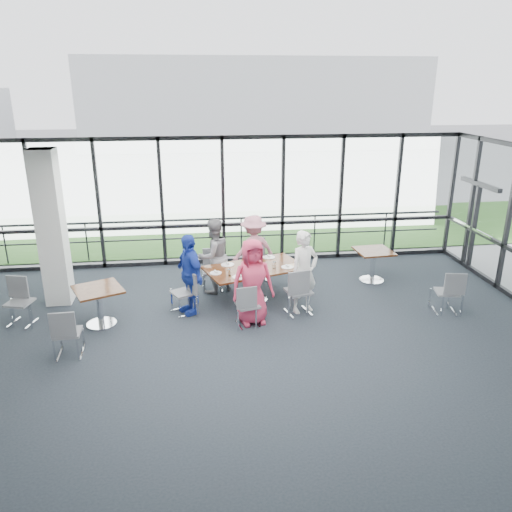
{
  "coord_description": "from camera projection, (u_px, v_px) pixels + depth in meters",
  "views": [
    {
      "loc": [
        -0.73,
        -7.12,
        4.41
      ],
      "look_at": [
        0.47,
        2.24,
        1.1
      ],
      "focal_mm": 35.0,
      "sensor_mm": 36.0,
      "label": 1
    }
  ],
  "objects": [
    {
      "name": "floor",
      "position": [
        245.0,
        365.0,
        8.21
      ],
      "size": [
        12.0,
        10.0,
        0.02
      ],
      "primitive_type": "cube",
      "color": "#1D242C",
      "rests_on": "ground"
    },
    {
      "name": "ceiling",
      "position": [
        244.0,
        171.0,
        7.15
      ],
      "size": [
        12.0,
        10.0,
        0.04
      ],
      "primitive_type": "cube",
      "color": "silver",
      "rests_on": "ground"
    },
    {
      "name": "curtain_wall_back",
      "position": [
        223.0,
        201.0,
        12.36
      ],
      "size": [
        12.0,
        0.1,
        3.2
      ],
      "primitive_type": "cube",
      "color": "white",
      "rests_on": "ground"
    },
    {
      "name": "exit_door",
      "position": [
        474.0,
        228.0,
        12.09
      ],
      "size": [
        0.12,
        1.6,
        2.1
      ],
      "primitive_type": "cube",
      "color": "black",
      "rests_on": "ground"
    },
    {
      "name": "structural_column",
      "position": [
        51.0,
        229.0,
        10.05
      ],
      "size": [
        0.5,
        0.5,
        3.2
      ],
      "primitive_type": "cube",
      "color": "white",
      "rests_on": "ground"
    },
    {
      "name": "apron",
      "position": [
        215.0,
        214.0,
        17.57
      ],
      "size": [
        80.0,
        70.0,
        0.02
      ],
      "primitive_type": "cube",
      "color": "gray",
      "rests_on": "ground"
    },
    {
      "name": "grass_strip",
      "position": [
        218.0,
        229.0,
        15.69
      ],
      "size": [
        80.0,
        5.0,
        0.01
      ],
      "primitive_type": "cube",
      "color": "#28581B",
      "rests_on": "ground"
    },
    {
      "name": "hangar_main",
      "position": [
        252.0,
        101.0,
        37.65
      ],
      "size": [
        24.0,
        10.0,
        6.0
      ],
      "primitive_type": "cube",
      "color": "silver",
      "rests_on": "ground"
    },
    {
      "name": "guard_rail",
      "position": [
        223.0,
        237.0,
        13.28
      ],
      "size": [
        12.0,
        0.06,
        0.06
      ],
      "primitive_type": "cylinder",
      "rotation": [
        0.0,
        1.57,
        0.0
      ],
      "color": "#2D2D33",
      "rests_on": "ground"
    },
    {
      "name": "main_table",
      "position": [
        254.0,
        272.0,
        10.43
      ],
      "size": [
        2.25,
        1.68,
        0.75
      ],
      "rotation": [
        0.0,
        0.0,
        0.33
      ],
      "color": "#391A0C",
      "rests_on": "ground"
    },
    {
      "name": "side_table_left",
      "position": [
        98.0,
        294.0,
        9.36
      ],
      "size": [
        1.09,
        1.09,
        0.75
      ],
      "rotation": [
        0.0,
        0.0,
        0.41
      ],
      "color": "#391A0C",
      "rests_on": "ground"
    },
    {
      "name": "side_table_right",
      "position": [
        374.0,
        256.0,
        11.47
      ],
      "size": [
        0.85,
        0.85,
        0.75
      ],
      "rotation": [
        0.0,
        0.0,
        0.08
      ],
      "color": "#391A0C",
      "rests_on": "ground"
    },
    {
      "name": "diner_near_left",
      "position": [
        252.0,
        282.0,
        9.4
      ],
      "size": [
        0.9,
        0.67,
        1.68
      ],
      "primitive_type": "imported",
      "rotation": [
        0.0,
        0.0,
        0.18
      ],
      "color": "#CF3356",
      "rests_on": "ground"
    },
    {
      "name": "diner_near_right",
      "position": [
        304.0,
        272.0,
        9.87
      ],
      "size": [
        0.74,
        0.66,
        1.68
      ],
      "primitive_type": "imported",
      "rotation": [
        0.0,
        0.0,
        0.41
      ],
      "color": "white",
      "rests_on": "ground"
    },
    {
      "name": "diner_far_left",
      "position": [
        214.0,
        256.0,
        10.8
      ],
      "size": [
        0.95,
        0.83,
        1.66
      ],
      "primitive_type": "imported",
      "rotation": [
        0.0,
        0.0,
        3.66
      ],
      "color": "slate",
      "rests_on": "ground"
    },
    {
      "name": "diner_far_right",
      "position": [
        253.0,
        250.0,
        11.32
      ],
      "size": [
        1.15,
        0.85,
        1.6
      ],
      "primitive_type": "imported",
      "rotation": [
        0.0,
        0.0,
        3.48
      ],
      "color": "#CC7B8D",
      "rests_on": "ground"
    },
    {
      "name": "diner_end",
      "position": [
        190.0,
        274.0,
        9.82
      ],
      "size": [
        0.89,
        1.09,
        1.64
      ],
      "primitive_type": "imported",
      "rotation": [
        0.0,
        0.0,
        -1.13
      ],
      "color": "#1C37A9",
      "rests_on": "ground"
    },
    {
      "name": "chair_main_nl",
      "position": [
        248.0,
        305.0,
        9.41
      ],
      "size": [
        0.48,
        0.48,
        0.84
      ],
      "primitive_type": null,
      "rotation": [
        0.0,
        0.0,
        0.2
      ],
      "color": "slate",
      "rests_on": "ground"
    },
    {
      "name": "chair_main_nr",
      "position": [
        299.0,
        291.0,
        9.88
      ],
      "size": [
        0.56,
        0.56,
        0.95
      ],
      "primitive_type": null,
      "rotation": [
        0.0,
        0.0,
        0.22
      ],
      "color": "slate",
      "rests_on": "ground"
    },
    {
      "name": "chair_main_fl",
      "position": [
        212.0,
        271.0,
        11.03
      ],
      "size": [
        0.46,
        0.46,
        0.89
      ],
      "primitive_type": null,
      "rotation": [
        0.0,
        0.0,
        3.21
      ],
      "color": "slate",
      "rests_on": "ground"
    },
    {
      "name": "chair_main_fr",
      "position": [
        256.0,
        260.0,
        11.63
      ],
      "size": [
        0.5,
        0.5,
        0.93
      ],
      "primitive_type": null,
      "rotation": [
        0.0,
        0.0,
        3.25
      ],
      "color": "slate",
      "rests_on": "ground"
    },
    {
      "name": "chair_main_end",
      "position": [
        183.0,
        293.0,
        9.92
      ],
      "size": [
        0.57,
        0.57,
        0.87
      ],
      "primitive_type": null,
      "rotation": [
        0.0,
        0.0,
        -1.1
      ],
      "color": "slate",
      "rests_on": "ground"
    },
    {
      "name": "chair_spare_la",
      "position": [
        68.0,
        333.0,
        8.33
      ],
      "size": [
        0.45,
        0.45,
        0.88
      ],
      "primitive_type": null,
      "rotation": [
        0.0,
        0.0,
        0.04
      ],
      "color": "slate",
      "rests_on": "ground"
    },
    {
      "name": "chair_spare_lb",
      "position": [
        19.0,
        303.0,
        9.45
      ],
      "size": [
        0.54,
        0.54,
        0.89
      ],
      "primitive_type": null,
      "rotation": [
        0.0,
        0.0,
        2.88
      ],
      "color": "slate",
      "rests_on": "ground"
    },
    {
      "name": "chair_spare_r",
      "position": [
        447.0,
        292.0,
        9.93
      ],
      "size": [
        0.51,
        0.51,
        0.88
      ],
      "primitive_type": null,
      "rotation": [
        0.0,
        0.0,
        -0.21
      ],
      "color": "slate",
      "rests_on": "ground"
    },
    {
      "name": "plate_nl",
      "position": [
        239.0,
        277.0,
        9.84
      ],
      "size": [
        0.28,
        0.28,
        0.01
      ],
      "primitive_type": "cylinder",
      "color": "white",
      "rests_on": "main_table"
    },
    {
      "name": "plate_nr",
      "position": [
        287.0,
        267.0,
        10.37
      ],
      "size": [
        0.26,
        0.26,
        0.01
      ],
      "primitive_type": "cylinder",
      "color": "white",
      "rests_on": "main_table"
    },
    {
      "name": "plate_fl",
      "position": [
        228.0,
        265.0,
        10.51
      ],
      "size": [
        0.28,
        0.28,
        0.01
      ],
      "primitive_type": "cylinder",
      "color": "white",
      "rests_on": "main_table"
    },
    {
      "name": "plate_fr",
      "position": [
        269.0,
        257.0,
        10.96
      ],
      "size": [
        0.27,
        0.27,
        0.01
      ],
      "primitive_type": "cylinder",
      "color": "white",
      "rests_on": "main_table"
    },
    {
      "name": "plate_end",
      "position": [
        216.0,
        273.0,
        10.05
      ],
      "size": [
        0.24,
        0.24,
        0.01
      ],
      "primitive_type": "cylinder",
      "color": "white",
      "rests_on": "main_table"
    },
    {
      "name": "tumbler_a",
      "position": [
        245.0,
        269.0,
        10.08
      ],
      "size": [
        0.07,
        0.07,
        0.13
      ],
      "primitive_type": "cylinder",
      "color": "white",
      "rests_on": "main_table"
    },
    {
      "name": "tumbler_b",
      "position": [
        274.0,
        265.0,
        10.31
      ],
      "size": [
        0.07,
        0.07,
        0.14
      ],
      "primitive_type": "cylinder",
      "color": "white",
      "rests_on": "main_table"
    },
    {
      "name": "tumbler_c",
      "position": [
        251.0,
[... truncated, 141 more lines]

